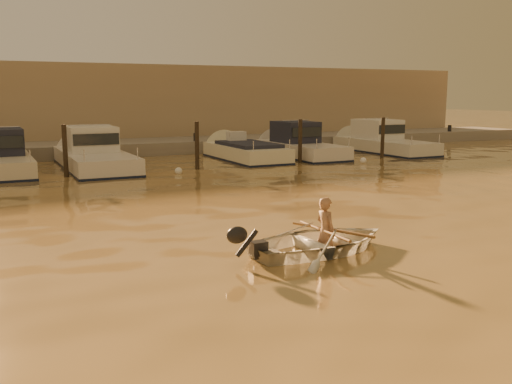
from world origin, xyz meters
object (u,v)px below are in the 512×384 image
dinghy (321,242)px  moored_boat_4 (301,144)px  moored_boat_5 (384,141)px  moored_boat_1 (1,158)px  moored_boat_3 (246,155)px  waterfront_building (126,106)px  person (326,231)px  moored_boat_2 (94,154)px

dinghy → moored_boat_4: 17.54m
moored_boat_5 → moored_boat_1: bearing=180.0°
moored_boat_1 → moored_boat_5: 19.03m
moored_boat_3 → moored_boat_5: bearing=0.0°
dinghy → moored_boat_3: moored_boat_3 is taller
waterfront_building → dinghy: bearing=-95.2°
person → moored_boat_2: (-1.77, 15.31, 0.23)m
moored_boat_2 → moored_boat_4: size_ratio=1.20×
dinghy → moored_boat_5: 20.59m
moored_boat_3 → waterfront_building: waterfront_building is taller
moored_boat_1 → moored_boat_4: 13.80m
moored_boat_2 → waterfront_building: 11.85m
moored_boat_1 → moored_boat_3: size_ratio=1.02×
person → moored_boat_3: (5.36, 15.31, -0.17)m
moored_boat_1 → person: bearing=-70.6°
moored_boat_3 → waterfront_building: size_ratio=0.14×
person → dinghy: bearing=90.0°
person → moored_boat_3: bearing=-24.4°
moored_boat_4 → person: bearing=-118.8°
moored_boat_2 → moored_boat_5: same height
moored_boat_4 → waterfront_building: 12.72m
moored_boat_3 → moored_boat_4: 3.08m
moored_boat_1 → moored_boat_2: bearing=0.0°
moored_boat_3 → moored_boat_1: bearing=180.0°
moored_boat_3 → moored_boat_5: moored_boat_5 is taller
moored_boat_2 → waterfront_building: waterfront_building is taller
dinghy → moored_boat_2: moored_boat_2 is taller
person → moored_boat_5: size_ratio=0.19×
moored_boat_4 → waterfront_building: waterfront_building is taller
dinghy → moored_boat_1: bearing=14.0°
dinghy → moored_boat_5: size_ratio=0.42×
moored_boat_1 → moored_boat_2: 3.62m
person → moored_boat_3: size_ratio=0.22×
dinghy → moored_boat_5: moored_boat_5 is taller
dinghy → person: (0.10, 0.01, 0.20)m
dinghy → moored_boat_2: 15.42m
moored_boat_3 → moored_boat_5: (8.28, 0.00, 0.40)m
moored_boat_3 → waterfront_building: 11.63m
dinghy → person: person is taller
person → moored_boat_1: moored_boat_1 is taller
moored_boat_1 → waterfront_building: waterfront_building is taller
person → moored_boat_2: size_ratio=0.17×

